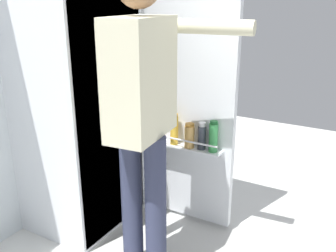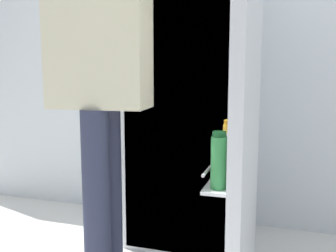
% 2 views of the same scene
% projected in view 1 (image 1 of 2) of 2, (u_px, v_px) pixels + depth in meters
% --- Properties ---
extents(ground_plane, '(5.85, 5.85, 0.00)m').
position_uv_depth(ground_plane, '(148.00, 238.00, 2.53)').
color(ground_plane, silver).
extents(kitchen_wall, '(4.40, 0.10, 2.58)m').
position_uv_depth(kitchen_wall, '(36.00, 36.00, 2.53)').
color(kitchen_wall, silver).
rests_on(kitchen_wall, ground_plane).
extents(refrigerator, '(0.74, 1.26, 1.67)m').
position_uv_depth(refrigerator, '(88.00, 108.00, 2.51)').
color(refrigerator, silver).
rests_on(refrigerator, ground_plane).
extents(person, '(0.59, 0.72, 1.70)m').
position_uv_depth(person, '(142.00, 102.00, 1.93)').
color(person, '#2D334C').
rests_on(person, ground_plane).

